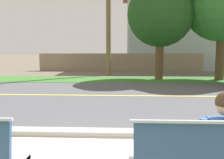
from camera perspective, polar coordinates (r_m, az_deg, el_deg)
ground_plane at (r=10.36m, az=-0.19°, el=-2.30°), size 140.00×140.00×0.00m
curb_edge at (r=4.86m, az=-3.60°, el=-12.43°), size 44.00×0.30×0.11m
street_asphalt at (r=8.88m, az=-0.68°, el=-3.83°), size 52.00×8.00×0.01m
road_centre_line at (r=8.88m, az=-0.68°, el=-3.80°), size 48.00×0.14×0.01m
far_verge_grass at (r=13.67m, az=0.51°, el=-0.00°), size 48.00×2.80×0.02m
seated_person_blue at (r=2.96m, az=24.23°, el=-13.33°), size 0.52×0.68×1.25m
shade_tree_far_left at (r=14.07m, az=11.92°, el=16.04°), size 3.66×3.66×6.04m
garden_wall at (r=19.35m, az=1.94°, el=4.11°), size 13.00×0.36×1.40m
house_across_street at (r=23.42m, az=18.22°, el=11.36°), size 12.42×6.91×7.10m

